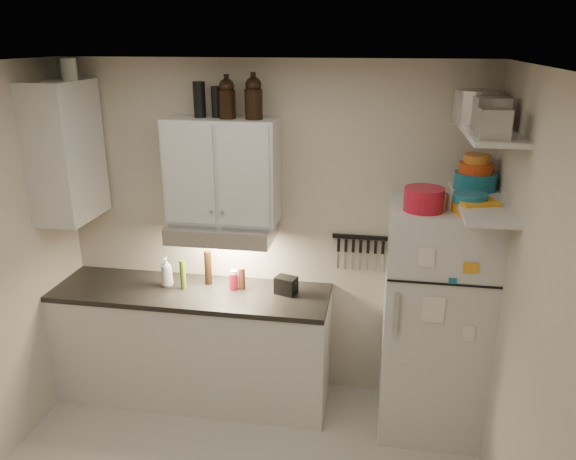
# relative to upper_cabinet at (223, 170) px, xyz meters

# --- Properties ---
(ceiling) EXTENTS (3.20, 3.00, 0.02)m
(ceiling) POSITION_rel_upper_cabinet_xyz_m (0.30, -1.33, 0.78)
(ceiling) COLOR white
(ceiling) RESTS_ON ground
(back_wall) EXTENTS (3.20, 0.02, 2.60)m
(back_wall) POSITION_rel_upper_cabinet_xyz_m (0.30, 0.18, -0.53)
(back_wall) COLOR #BEB4A2
(back_wall) RESTS_ON ground
(right_wall) EXTENTS (0.02, 3.00, 2.60)m
(right_wall) POSITION_rel_upper_cabinet_xyz_m (1.91, -1.33, -0.53)
(right_wall) COLOR #BEB4A2
(right_wall) RESTS_ON ground
(base_cabinet) EXTENTS (2.10, 0.60, 0.88)m
(base_cabinet) POSITION_rel_upper_cabinet_xyz_m (-0.25, -0.14, -1.39)
(base_cabinet) COLOR silver
(base_cabinet) RESTS_ON floor
(countertop) EXTENTS (2.10, 0.62, 0.04)m
(countertop) POSITION_rel_upper_cabinet_xyz_m (-0.25, -0.14, -0.93)
(countertop) COLOR black
(countertop) RESTS_ON base_cabinet
(upper_cabinet) EXTENTS (0.80, 0.33, 0.75)m
(upper_cabinet) POSITION_rel_upper_cabinet_xyz_m (0.00, 0.00, 0.00)
(upper_cabinet) COLOR silver
(upper_cabinet) RESTS_ON back_wall
(side_cabinet) EXTENTS (0.33, 0.55, 1.00)m
(side_cabinet) POSITION_rel_upper_cabinet_xyz_m (-1.14, -0.14, 0.12)
(side_cabinet) COLOR silver
(side_cabinet) RESTS_ON left_wall
(range_hood) EXTENTS (0.76, 0.46, 0.12)m
(range_hood) POSITION_rel_upper_cabinet_xyz_m (0.00, -0.06, -0.44)
(range_hood) COLOR silver
(range_hood) RESTS_ON back_wall
(fridge) EXTENTS (0.70, 0.68, 1.70)m
(fridge) POSITION_rel_upper_cabinet_xyz_m (1.55, -0.18, -0.98)
(fridge) COLOR silver
(fridge) RESTS_ON floor
(shelf_hi) EXTENTS (0.30, 0.95, 0.03)m
(shelf_hi) POSITION_rel_upper_cabinet_xyz_m (1.75, -0.31, 0.38)
(shelf_hi) COLOR silver
(shelf_hi) RESTS_ON right_wall
(shelf_lo) EXTENTS (0.30, 0.95, 0.03)m
(shelf_lo) POSITION_rel_upper_cabinet_xyz_m (1.75, -0.31, -0.07)
(shelf_lo) COLOR silver
(shelf_lo) RESTS_ON right_wall
(knife_strip) EXTENTS (0.42, 0.02, 0.03)m
(knife_strip) POSITION_rel_upper_cabinet_xyz_m (1.00, 0.15, -0.51)
(knife_strip) COLOR black
(knife_strip) RESTS_ON back_wall
(dutch_oven) EXTENTS (0.30, 0.30, 0.15)m
(dutch_oven) POSITION_rel_upper_cabinet_xyz_m (1.40, -0.35, -0.05)
(dutch_oven) COLOR #AB1326
(dutch_oven) RESTS_ON fridge
(book_stack) EXTENTS (0.31, 0.34, 0.10)m
(book_stack) POSITION_rel_upper_cabinet_xyz_m (1.70, -0.34, -0.08)
(book_stack) COLOR orange
(book_stack) RESTS_ON fridge
(spice_jar) EXTENTS (0.08, 0.08, 0.11)m
(spice_jar) POSITION_rel_upper_cabinet_xyz_m (1.58, -0.30, -0.07)
(spice_jar) COLOR silver
(spice_jar) RESTS_ON fridge
(stock_pot) EXTENTS (0.31, 0.31, 0.21)m
(stock_pot) POSITION_rel_upper_cabinet_xyz_m (1.70, -0.06, 0.49)
(stock_pot) COLOR silver
(stock_pot) RESTS_ON shelf_hi
(tin_a) EXTENTS (0.20, 0.18, 0.19)m
(tin_a) POSITION_rel_upper_cabinet_xyz_m (1.74, -0.34, 0.48)
(tin_a) COLOR #AAAAAD
(tin_a) RESTS_ON shelf_hi
(tin_b) EXTENTS (0.17, 0.17, 0.16)m
(tin_b) POSITION_rel_upper_cabinet_xyz_m (1.71, -0.64, 0.47)
(tin_b) COLOR #AAAAAD
(tin_b) RESTS_ON shelf_hi
(bowl_teal) EXTENTS (0.28, 0.28, 0.11)m
(bowl_teal) POSITION_rel_upper_cabinet_xyz_m (1.75, -0.04, 0.01)
(bowl_teal) COLOR #176780
(bowl_teal) RESTS_ON shelf_lo
(bowl_orange) EXTENTS (0.22, 0.22, 0.07)m
(bowl_orange) POSITION_rel_upper_cabinet_xyz_m (1.74, -0.04, 0.09)
(bowl_orange) COLOR #C03C12
(bowl_orange) RESTS_ON bowl_teal
(bowl_yellow) EXTENTS (0.17, 0.17, 0.06)m
(bowl_yellow) POSITION_rel_upper_cabinet_xyz_m (1.74, -0.04, 0.15)
(bowl_yellow) COLOR #C47122
(bowl_yellow) RESTS_ON bowl_orange
(plates) EXTENTS (0.23, 0.23, 0.05)m
(plates) POSITION_rel_upper_cabinet_xyz_m (1.67, -0.36, -0.02)
(plates) COLOR #176780
(plates) RESTS_ON shelf_lo
(growler_a) EXTENTS (0.15, 0.15, 0.28)m
(growler_a) POSITION_rel_upper_cabinet_xyz_m (0.06, -0.03, 0.51)
(growler_a) COLOR black
(growler_a) RESTS_ON upper_cabinet
(growler_b) EXTENTS (0.14, 0.14, 0.29)m
(growler_b) POSITION_rel_upper_cabinet_xyz_m (0.24, -0.03, 0.52)
(growler_b) COLOR black
(growler_b) RESTS_ON upper_cabinet
(thermos_a) EXTENTS (0.09, 0.09, 0.21)m
(thermos_a) POSITION_rel_upper_cabinet_xyz_m (-0.03, 0.02, 0.48)
(thermos_a) COLOR black
(thermos_a) RESTS_ON upper_cabinet
(thermos_b) EXTENTS (0.09, 0.09, 0.24)m
(thermos_b) POSITION_rel_upper_cabinet_xyz_m (-0.15, 0.00, 0.50)
(thermos_b) COLOR black
(thermos_b) RESTS_ON upper_cabinet
(side_jar) EXTENTS (0.12, 0.12, 0.15)m
(side_jar) POSITION_rel_upper_cabinet_xyz_m (-1.06, -0.08, 0.70)
(side_jar) COLOR silver
(side_jar) RESTS_ON side_cabinet
(soap_bottle) EXTENTS (0.10, 0.11, 0.26)m
(soap_bottle) POSITION_rel_upper_cabinet_xyz_m (-0.45, -0.09, -0.77)
(soap_bottle) COLOR silver
(soap_bottle) RESTS_ON countertop
(pepper_mill) EXTENTS (0.06, 0.06, 0.17)m
(pepper_mill) POSITION_rel_upper_cabinet_xyz_m (0.13, -0.04, -0.82)
(pepper_mill) COLOR #5C291B
(pepper_mill) RESTS_ON countertop
(oil_bottle) EXTENTS (0.06, 0.06, 0.23)m
(oil_bottle) POSITION_rel_upper_cabinet_xyz_m (-0.31, -0.12, -0.79)
(oil_bottle) COLOR #465D17
(oil_bottle) RESTS_ON countertop
(vinegar_bottle) EXTENTS (0.07, 0.07, 0.27)m
(vinegar_bottle) POSITION_rel_upper_cabinet_xyz_m (-0.15, 0.00, -0.77)
(vinegar_bottle) COLOR black
(vinegar_bottle) RESTS_ON countertop
(clear_bottle) EXTENTS (0.06, 0.06, 0.16)m
(clear_bottle) POSITION_rel_upper_cabinet_xyz_m (0.07, -0.07, -0.83)
(clear_bottle) COLOR silver
(clear_bottle) RESTS_ON countertop
(red_jar) EXTENTS (0.08, 0.08, 0.13)m
(red_jar) POSITION_rel_upper_cabinet_xyz_m (0.07, -0.07, -0.84)
(red_jar) COLOR #AB1326
(red_jar) RESTS_ON countertop
(caddy) EXTENTS (0.18, 0.15, 0.13)m
(caddy) POSITION_rel_upper_cabinet_xyz_m (0.47, -0.07, -0.84)
(caddy) COLOR black
(caddy) RESTS_ON countertop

